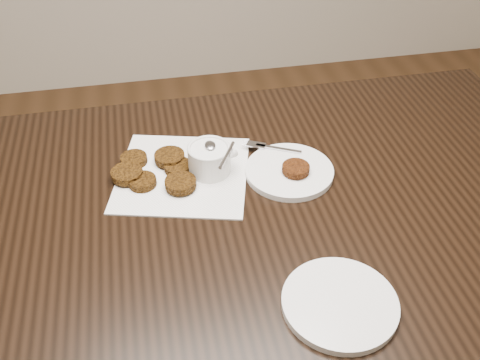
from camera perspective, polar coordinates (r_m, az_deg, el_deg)
The scene contains 6 objects.
table at distance 1.37m, azimuth 2.03°, elevation -14.57°, with size 1.42×0.91×0.75m, color black.
napkin at distance 1.18m, azimuth -6.02°, elevation 0.66°, with size 0.27×0.27×0.00m, color white.
sauce_ramekin at distance 1.14m, azimuth -3.31°, elevation 3.49°, with size 0.12×0.12×0.13m, color silver, non-canonical shape.
patty_cluster at distance 1.17m, azimuth -8.98°, elevation 0.96°, with size 0.21×0.21×0.02m, color #58330B, non-canonical shape.
plate_with_patty at distance 1.17m, azimuth 5.21°, elevation 1.20°, with size 0.19×0.19×0.03m, color white, non-canonical shape.
plate_empty at distance 0.93m, azimuth 10.43°, elevation -12.62°, with size 0.19×0.19×0.01m, color white.
Camera 1 is at (-0.14, -0.73, 1.48)m, focal length 40.65 mm.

